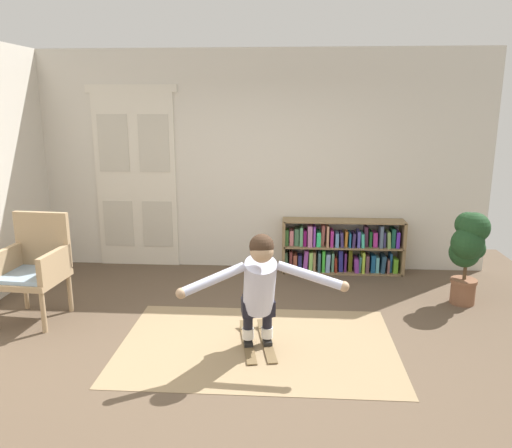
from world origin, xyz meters
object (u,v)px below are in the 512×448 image
object	(u,v)px
skis_pair	(257,341)
potted_plant	(468,246)
person_skier	(260,284)
wicker_chair	(34,265)
bookshelf	(340,248)

from	to	relation	value
skis_pair	potted_plant	bearing A→B (deg)	26.52
person_skier	skis_pair	bearing A→B (deg)	100.25
wicker_chair	skis_pair	distance (m)	2.46
bookshelf	skis_pair	world-z (taller)	bookshelf
potted_plant	skis_pair	world-z (taller)	potted_plant
person_skier	potted_plant	bearing A→B (deg)	30.66
wicker_chair	person_skier	distance (m)	2.47
bookshelf	skis_pair	bearing A→B (deg)	-114.58
wicker_chair	bookshelf	bearing A→B (deg)	26.82
skis_pair	person_skier	world-z (taller)	person_skier
bookshelf	wicker_chair	xyz separation A→B (m)	(-3.33, -1.68, 0.26)
person_skier	wicker_chair	bearing A→B (deg)	164.75
bookshelf	potted_plant	world-z (taller)	potted_plant
wicker_chair	potted_plant	distance (m)	4.67
wicker_chair	skis_pair	xyz separation A→B (m)	(2.35, -0.46, -0.56)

